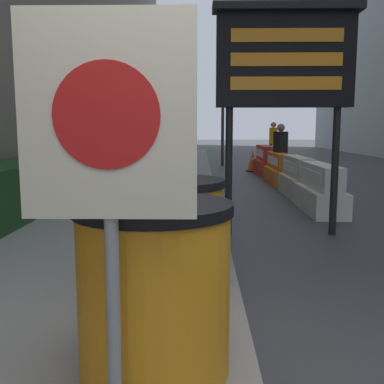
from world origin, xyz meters
TOP-DOWN VIEW (x-y plane):
  - bare_tree at (-3.37, 8.46)m, footprint 1.41×1.50m
  - barrel_drum_foreground at (-0.59, 0.45)m, footprint 0.87×0.87m
  - barrel_drum_middle at (-0.58, 1.57)m, footprint 0.87×0.87m
  - warning_sign at (-0.71, -0.10)m, footprint 0.72×0.08m
  - message_board at (0.79, 4.26)m, footprint 1.94×0.36m
  - jersey_barrier_white at (1.79, 5.99)m, footprint 0.57×1.75m
  - jersey_barrier_cream at (1.79, 7.92)m, footprint 0.53×1.77m
  - jersey_barrier_orange_near at (1.79, 10.23)m, footprint 0.57×1.95m
  - jersey_barrier_red_striped at (1.79, 12.76)m, footprint 0.62×2.02m
  - traffic_cone_near at (2.04, 14.08)m, footprint 0.36×0.36m
  - traffic_cone_mid at (1.47, 13.63)m, footprint 0.44×0.44m
  - traffic_light_near_curb at (0.56, 16.23)m, footprint 0.28×0.45m
  - pedestrian_worker at (2.71, 17.01)m, footprint 0.39×0.52m
  - pedestrian_passerby at (1.88, 10.59)m, footprint 0.35×0.47m

SIDE VIEW (x-z plane):
  - traffic_cone_near at x=2.04m, z-range -0.01..0.64m
  - jersey_barrier_orange_near at x=1.79m, z-range -0.05..0.78m
  - jersey_barrier_white at x=1.79m, z-range -0.05..0.80m
  - traffic_cone_mid at x=1.47m, z-range -0.01..0.77m
  - jersey_barrier_cream at x=1.79m, z-range -0.05..0.82m
  - jersey_barrier_red_striped at x=1.79m, z-range -0.06..0.87m
  - barrel_drum_foreground at x=-0.59m, z-range 0.13..1.08m
  - barrel_drum_middle at x=-0.58m, z-range 0.13..1.08m
  - pedestrian_passerby at x=1.88m, z-range 0.15..1.76m
  - pedestrian_worker at x=2.71m, z-range 0.16..1.91m
  - warning_sign at x=-0.71m, z-range 0.50..2.31m
  - bare_tree at x=-3.37m, z-range 0.19..2.90m
  - message_board at x=0.79m, z-range 0.82..3.89m
  - traffic_light_near_curb at x=0.56m, z-range 0.88..4.77m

